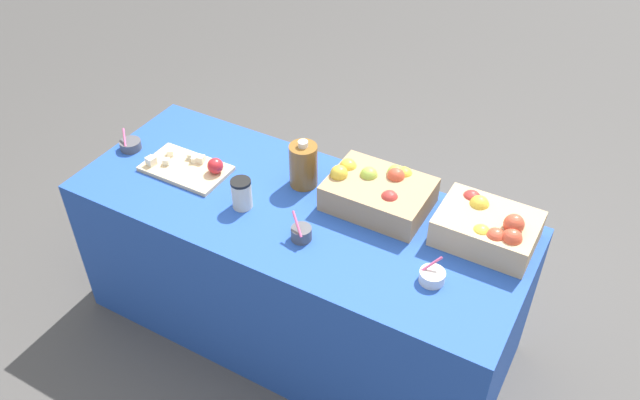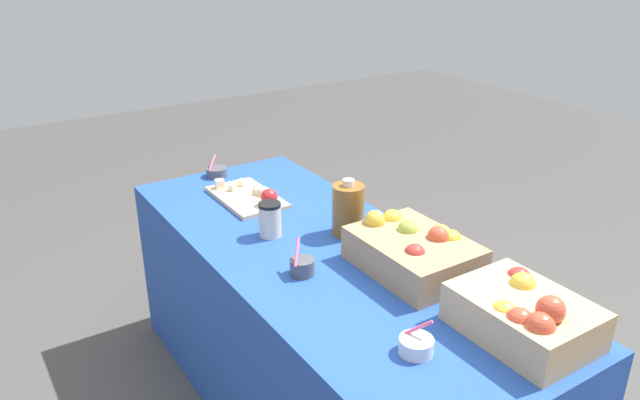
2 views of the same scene
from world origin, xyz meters
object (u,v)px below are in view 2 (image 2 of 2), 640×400
at_px(apple_crate_left, 523,315).
at_px(sample_bowl_near, 216,172).
at_px(coffee_cup, 270,219).
at_px(cider_jug, 348,210).
at_px(apple_crate_middle, 413,251).
at_px(sample_bowl_far, 302,266).
at_px(cutting_board_front, 250,197).
at_px(sample_bowl_mid, 416,345).

distance_m(apple_crate_left, sample_bowl_near, 1.61).
bearing_deg(sample_bowl_near, coffee_cup, -7.23).
distance_m(cider_jug, coffee_cup, 0.29).
distance_m(apple_crate_middle, coffee_cup, 0.55).
bearing_deg(apple_crate_left, sample_bowl_far, -151.69).
bearing_deg(coffee_cup, apple_crate_left, 17.03).
distance_m(cutting_board_front, sample_bowl_mid, 1.17).
bearing_deg(sample_bowl_near, apple_crate_middle, 9.64).
relative_size(sample_bowl_far, cider_jug, 0.53).
height_order(cider_jug, coffee_cup, cider_jug).
xyz_separation_m(sample_bowl_mid, coffee_cup, (-0.83, 0.01, 0.04)).
distance_m(apple_crate_middle, cider_jug, 0.34).
distance_m(apple_crate_left, sample_bowl_far, 0.71).
bearing_deg(cutting_board_front, sample_bowl_mid, -4.76).
xyz_separation_m(apple_crate_middle, sample_bowl_mid, (0.35, -0.29, -0.04)).
bearing_deg(sample_bowl_far, coffee_cup, 170.76).
relative_size(apple_crate_middle, coffee_cup, 3.11).
relative_size(sample_bowl_near, cider_jug, 0.45).
height_order(sample_bowl_near, coffee_cup, coffee_cup).
bearing_deg(sample_bowl_near, cider_jug, 11.44).
distance_m(sample_bowl_mid, sample_bowl_far, 0.52).
xyz_separation_m(sample_bowl_mid, cider_jug, (-0.69, 0.26, 0.07)).
bearing_deg(cider_jug, sample_bowl_far, -61.09).
relative_size(cider_jug, coffee_cup, 1.66).
relative_size(sample_bowl_near, coffee_cup, 0.74).
bearing_deg(sample_bowl_far, apple_crate_left, 28.31).
xyz_separation_m(cider_jug, coffee_cup, (-0.14, -0.25, -0.03)).
bearing_deg(sample_bowl_mid, sample_bowl_near, 176.31).
height_order(apple_crate_middle, sample_bowl_mid, apple_crate_middle).
bearing_deg(coffee_cup, cider_jug, 60.57).
bearing_deg(sample_bowl_near, cutting_board_front, -0.01).
bearing_deg(cider_jug, coffee_cup, -119.43).
bearing_deg(apple_crate_left, cutting_board_front, -171.06).
relative_size(sample_bowl_mid, coffee_cup, 0.75).
height_order(apple_crate_middle, coffee_cup, apple_crate_middle).
relative_size(apple_crate_left, sample_bowl_near, 3.85).
distance_m(sample_bowl_far, coffee_cup, 0.31).
height_order(apple_crate_middle, cutting_board_front, apple_crate_middle).
bearing_deg(sample_bowl_near, sample_bowl_mid, -3.69).
xyz_separation_m(apple_crate_left, coffee_cup, (-0.93, -0.28, -0.00)).
relative_size(apple_crate_left, cider_jug, 1.71).
relative_size(apple_crate_middle, sample_bowl_near, 4.22).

